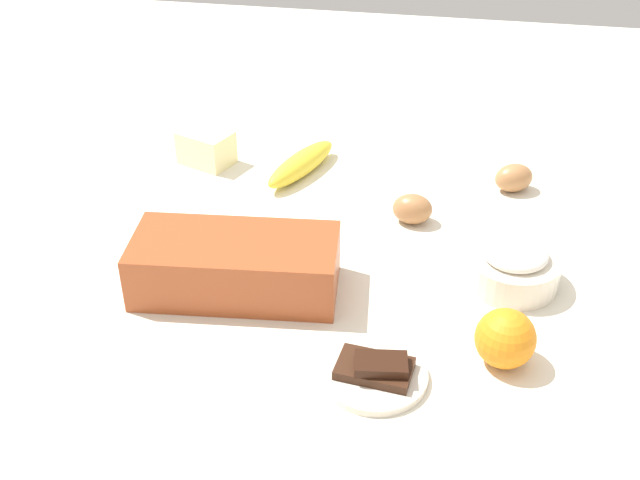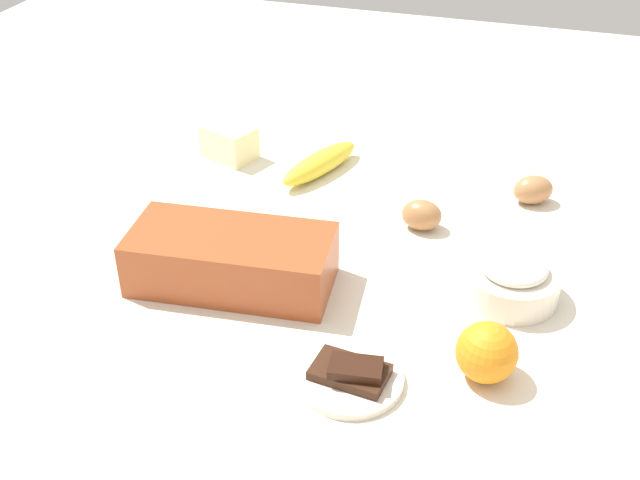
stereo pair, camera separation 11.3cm
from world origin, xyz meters
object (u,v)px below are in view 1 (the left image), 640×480
(butter_block, at_px, (206,148))
(chocolate_plate, at_px, (375,372))
(egg_near_butter, at_px, (514,178))
(loaf_pan, at_px, (235,264))
(banana, at_px, (301,164))
(egg_beside_bowl, at_px, (412,209))
(orange_fruit, at_px, (505,338))
(flour_bowl, at_px, (513,265))

(butter_block, relative_size, chocolate_plate, 0.69)
(egg_near_butter, xyz_separation_m, chocolate_plate, (-0.17, -0.50, -0.01))
(loaf_pan, height_order, banana, loaf_pan)
(egg_near_butter, bearing_deg, egg_beside_bowl, -139.86)
(banana, distance_m, egg_near_butter, 0.36)
(butter_block, bearing_deg, loaf_pan, -66.31)
(chocolate_plate, bearing_deg, butter_block, 126.46)
(loaf_pan, height_order, butter_block, loaf_pan)
(butter_block, xyz_separation_m, egg_beside_bowl, (0.38, -0.13, -0.01))
(loaf_pan, xyz_separation_m, egg_near_butter, (0.38, 0.36, -0.02))
(orange_fruit, bearing_deg, loaf_pan, 167.05)
(butter_block, height_order, chocolate_plate, butter_block)
(orange_fruit, xyz_separation_m, butter_block, (-0.52, 0.44, -0.01))
(loaf_pan, distance_m, egg_beside_bowl, 0.32)
(orange_fruit, bearing_deg, flour_bowl, 85.58)
(loaf_pan, relative_size, egg_near_butter, 4.44)
(flour_bowl, relative_size, egg_beside_bowl, 2.05)
(loaf_pan, distance_m, banana, 0.35)
(loaf_pan, bearing_deg, orange_fruit, -18.75)
(banana, xyz_separation_m, egg_beside_bowl, (0.20, -0.12, 0.00))
(egg_near_butter, bearing_deg, banana, -178.44)
(egg_near_butter, relative_size, egg_beside_bowl, 1.05)
(loaf_pan, distance_m, butter_block, 0.39)
(orange_fruit, bearing_deg, chocolate_plate, -158.36)
(butter_block, relative_size, egg_beside_bowl, 1.43)
(banana, bearing_deg, butter_block, 177.00)
(egg_beside_bowl, bearing_deg, butter_block, 160.73)
(flour_bowl, bearing_deg, butter_block, 153.04)
(loaf_pan, xyz_separation_m, banana, (0.02, 0.35, -0.02))
(egg_near_butter, bearing_deg, butter_block, -179.92)
(flour_bowl, height_order, banana, flour_bowl)
(egg_beside_bowl, height_order, chocolate_plate, egg_beside_bowl)
(flour_bowl, relative_size, butter_block, 1.43)
(banana, bearing_deg, flour_bowl, -36.20)
(chocolate_plate, bearing_deg, egg_beside_bowl, 88.24)
(flour_bowl, relative_size, chocolate_plate, 0.99)
(flour_bowl, distance_m, orange_fruit, 0.17)
(orange_fruit, height_order, egg_near_butter, orange_fruit)
(orange_fruit, bearing_deg, egg_beside_bowl, 114.46)
(loaf_pan, bearing_deg, chocolate_plate, -39.78)
(egg_near_butter, bearing_deg, flour_bowl, -91.26)
(loaf_pan, distance_m, orange_fruit, 0.37)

